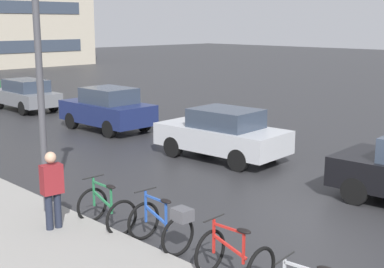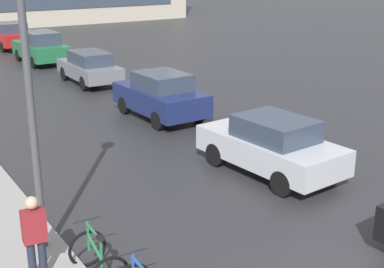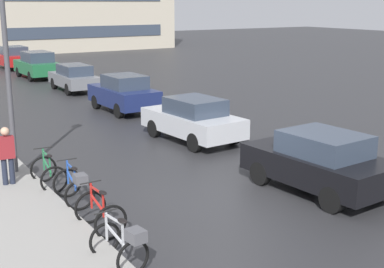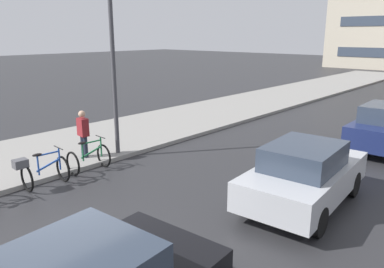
% 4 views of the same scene
% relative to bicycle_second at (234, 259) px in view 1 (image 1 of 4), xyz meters
% --- Properties ---
extents(ground_plane, '(140.00, 140.00, 0.00)m').
position_rel_bicycle_second_xyz_m(ground_plane, '(3.40, 0.37, -0.41)').
color(ground_plane, '#28282B').
extents(bicycle_second, '(0.80, 1.11, 1.00)m').
position_rel_bicycle_second_xyz_m(bicycle_second, '(0.00, 0.00, 0.00)').
color(bicycle_second, black).
rests_on(bicycle_second, ground).
extents(bicycle_third, '(0.80, 1.34, 1.02)m').
position_rel_bicycle_second_xyz_m(bicycle_third, '(0.07, 1.72, 0.09)').
color(bicycle_third, black).
rests_on(bicycle_third, ground).
extents(bicycle_farthest, '(0.77, 1.13, 1.00)m').
position_rel_bicycle_second_xyz_m(bicycle_farthest, '(-0.08, 3.31, -0.01)').
color(bicycle_farthest, black).
rests_on(bicycle_farthest, ground).
extents(car_silver, '(2.10, 4.15, 1.55)m').
position_rel_bicycle_second_xyz_m(car_silver, '(5.76, 5.47, 0.37)').
color(car_silver, '#B2B5BA').
rests_on(car_silver, ground).
extents(car_navy, '(1.93, 3.90, 1.65)m').
position_rel_bicycle_second_xyz_m(car_navy, '(5.93, 11.56, 0.42)').
color(car_navy, navy).
rests_on(car_navy, ground).
extents(car_grey, '(1.75, 4.02, 1.47)m').
position_rel_bicycle_second_xyz_m(car_grey, '(5.99, 18.16, 0.35)').
color(car_grey, slate).
rests_on(car_grey, ground).
extents(pedestrian, '(0.42, 0.28, 1.68)m').
position_rel_bicycle_second_xyz_m(pedestrian, '(-1.01, 3.75, 0.53)').
color(pedestrian, '#1E2333').
rests_on(pedestrian, ground).
extents(streetlamp, '(0.41, 0.41, 5.52)m').
position_rel_bicycle_second_xyz_m(streetlamp, '(-0.59, 4.76, 3.27)').
color(streetlamp, '#424247').
rests_on(streetlamp, ground).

